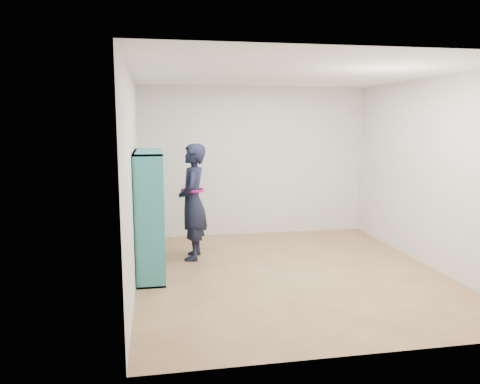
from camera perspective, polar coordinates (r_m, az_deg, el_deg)
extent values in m
plane|color=brown|center=(6.38, 5.99, -9.76)|extent=(4.50, 4.50, 0.00)
plane|color=white|center=(6.08, 6.39, 14.15)|extent=(4.50, 4.50, 0.00)
cube|color=silver|center=(5.85, -12.94, 1.44)|extent=(0.02, 4.50, 2.60)
cube|color=silver|center=(6.94, 22.23, 2.13)|extent=(0.02, 4.50, 2.60)
cube|color=silver|center=(8.27, 1.73, 3.74)|extent=(4.00, 0.02, 2.60)
cube|color=silver|center=(4.02, 15.38, -1.92)|extent=(4.00, 0.02, 2.60)
cube|color=teal|center=(5.67, -10.98, -3.71)|extent=(0.36, 0.03, 1.63)
cube|color=teal|center=(6.84, -10.91, -1.57)|extent=(0.36, 0.03, 1.63)
cube|color=teal|center=(6.46, -10.73, -9.54)|extent=(0.36, 1.22, 0.03)
cube|color=teal|center=(6.15, -11.16, 4.81)|extent=(0.36, 1.22, 0.03)
cube|color=teal|center=(6.26, -12.46, -2.58)|extent=(0.03, 1.22, 1.63)
cube|color=teal|center=(6.06, -10.95, -2.90)|extent=(0.33, 0.03, 1.58)
cube|color=teal|center=(6.44, -10.93, -2.20)|extent=(0.33, 0.03, 1.58)
cube|color=teal|center=(6.34, -10.84, -6.04)|extent=(0.33, 1.17, 0.03)
cube|color=teal|center=(6.25, -10.94, -2.54)|extent=(0.33, 1.17, 0.03)
cube|color=teal|center=(6.19, -11.04, 1.05)|extent=(0.33, 1.17, 0.03)
cube|color=beige|center=(6.06, -10.56, -10.10)|extent=(0.22, 0.14, 0.09)
cube|color=black|center=(5.87, -10.60, -5.76)|extent=(0.18, 0.16, 0.27)
cube|color=maroon|center=(5.78, -10.71, -1.98)|extent=(0.18, 0.16, 0.27)
cube|color=silver|center=(5.79, -10.89, 1.08)|extent=(0.22, 0.14, 0.09)
cube|color=navy|center=(6.35, -10.50, -8.30)|extent=(0.18, 0.16, 0.28)
cube|color=brown|center=(6.24, -10.60, -4.83)|extent=(0.18, 0.16, 0.28)
cube|color=#BFB28C|center=(6.24, -10.76, -2.18)|extent=(0.22, 0.14, 0.06)
cube|color=#26594C|center=(6.11, -10.80, 2.13)|extent=(0.18, 0.16, 0.22)
cube|color=beige|center=(6.73, -10.50, -7.48)|extent=(0.18, 0.16, 0.24)
cube|color=black|center=(6.70, -10.66, -4.87)|extent=(0.22, 0.14, 0.06)
cube|color=maroon|center=(6.56, -10.68, -0.96)|extent=(0.18, 0.16, 0.21)
cube|color=silver|center=(6.50, -10.78, 2.57)|extent=(0.18, 0.16, 0.23)
imported|color=black|center=(6.83, -5.78, -1.20)|extent=(0.50, 0.68, 1.69)
torus|color=#A20C68|center=(6.80, -5.80, 0.23)|extent=(0.40, 0.40, 0.04)
cube|color=silver|center=(6.92, -6.95, -0.15)|extent=(0.01, 0.10, 0.14)
cube|color=black|center=(6.92, -6.95, -0.15)|extent=(0.01, 0.09, 0.14)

